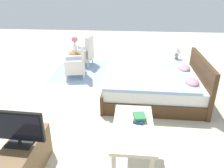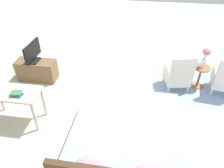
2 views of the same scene
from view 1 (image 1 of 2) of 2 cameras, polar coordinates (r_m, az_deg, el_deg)
name	(u,v)px [view 1 (image 1 of 2)]	position (r m, az deg, el deg)	size (l,w,h in m)	color
ground_plane	(108,100)	(4.90, -1.15, -4.22)	(16.00, 16.00, 0.00)	beige
floor_rug	(80,70)	(6.66, -8.36, 3.57)	(2.10, 1.50, 0.01)	#8EA8C6
bed	(154,86)	(4.97, 10.99, -0.39)	(1.83, 2.11, 0.96)	#472D19
armchair_by_window_left	(85,53)	(7.01, -7.11, 7.99)	(0.61, 0.61, 0.92)	white
armchair_by_window_right	(77,64)	(6.04, -9.14, 5.14)	(0.64, 0.64, 0.92)	white
side_table	(76,59)	(6.57, -9.39, 6.38)	(0.40, 0.40, 0.55)	#936038
flower_vase	(75,43)	(6.43, -9.70, 10.58)	(0.17, 0.17, 0.48)	silver
nightstand	(175,68)	(6.26, 16.10, 4.03)	(0.44, 0.41, 0.53)	beige
table_lamp	(177,51)	(6.12, 16.63, 8.23)	(0.22, 0.22, 0.33)	#9EADC6
tv_stand	(24,160)	(3.26, -22.03, -17.82)	(0.96, 0.40, 0.51)	brown
tv_flatscreen	(17,128)	(2.96, -23.59, -10.55)	(0.21, 0.69, 0.48)	black
vanity_desk	(133,133)	(2.89, 5.50, -12.60)	(1.04, 0.52, 0.72)	beige
book_stack	(139,117)	(2.94, 7.17, -8.65)	(0.25, 0.18, 0.07)	#284C8E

